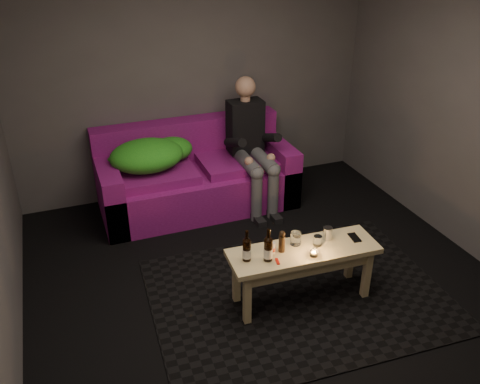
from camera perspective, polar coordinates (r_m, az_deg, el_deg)
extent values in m
plane|color=black|center=(4.38, 4.08, -11.77)|extent=(4.50, 4.50, 0.00)
plane|color=#4C494C|center=(5.69, -5.13, 12.55)|extent=(4.00, 0.00, 4.00)
cube|color=black|center=(4.43, 6.49, -11.33)|extent=(2.53, 1.90, 0.01)
cube|color=#730F5F|center=(5.61, -4.80, 0.46)|extent=(2.08, 0.94, 0.44)
cube|color=#730F5F|center=(5.74, -6.00, 5.96)|extent=(2.08, 0.23, 0.46)
cube|color=#730F5F|center=(5.42, -14.40, -0.19)|extent=(0.21, 0.94, 0.65)
cube|color=#730F5F|center=(5.86, 3.99, 2.86)|extent=(0.21, 0.94, 0.65)
cube|color=#730F5F|center=(5.36, -9.24, 1.93)|extent=(0.78, 0.63, 0.10)
cube|color=#730F5F|center=(5.57, -0.43, 3.35)|extent=(0.78, 0.63, 0.10)
ellipsoid|color=#18881F|center=(5.31, -10.43, 4.03)|extent=(0.75, 0.58, 0.31)
ellipsoid|color=#18881F|center=(5.50, -7.73, 4.77)|extent=(0.46, 0.38, 0.25)
ellipsoid|color=#18881F|center=(5.42, -13.00, 3.44)|extent=(0.33, 0.27, 0.17)
cube|color=black|center=(5.57, 0.59, 7.40)|extent=(0.38, 0.23, 0.57)
sphere|color=tan|center=(5.44, 0.61, 11.73)|extent=(0.22, 0.22, 0.22)
cylinder|color=#53555F|center=(5.37, 0.90, 3.24)|extent=(0.15, 0.52, 0.15)
cylinder|color=#53555F|center=(5.44, 2.74, 3.52)|extent=(0.15, 0.52, 0.15)
cylinder|color=#53555F|center=(5.29, 1.87, -0.64)|extent=(0.11, 0.11, 0.53)
cylinder|color=#53555F|center=(5.36, 3.73, -0.30)|extent=(0.11, 0.11, 0.53)
cube|color=black|center=(5.36, 2.09, -3.14)|extent=(0.09, 0.23, 0.06)
cube|color=black|center=(5.43, 3.92, -2.78)|extent=(0.09, 0.23, 0.06)
cube|color=#CFBF79|center=(4.11, 7.16, -6.63)|extent=(1.24, 0.45, 0.04)
cube|color=#CFBF79|center=(4.15, 7.09, -7.51)|extent=(1.08, 0.35, 0.11)
cube|color=#CFBF79|center=(4.00, 0.81, -12.01)|extent=(0.06, 0.06, 0.45)
cube|color=#CFBF79|center=(4.20, -0.42, -9.70)|extent=(0.06, 0.06, 0.45)
cube|color=#CFBF79|center=(4.37, 14.03, -8.97)|extent=(0.06, 0.06, 0.45)
cube|color=#CFBF79|center=(4.56, 12.27, -7.04)|extent=(0.06, 0.06, 0.45)
cylinder|color=black|center=(3.89, 0.76, -6.57)|extent=(0.06, 0.06, 0.18)
cylinder|color=white|center=(3.91, 0.76, -6.89)|extent=(0.07, 0.07, 0.08)
cone|color=black|center=(3.83, 0.77, -5.29)|extent=(0.06, 0.06, 0.03)
cylinder|color=black|center=(3.82, 0.78, -4.94)|extent=(0.02, 0.02, 0.08)
cylinder|color=black|center=(3.90, 3.18, -6.50)|extent=(0.07, 0.07, 0.19)
cylinder|color=white|center=(3.91, 3.17, -6.84)|extent=(0.07, 0.07, 0.08)
cone|color=black|center=(3.84, 3.22, -5.17)|extent=(0.07, 0.07, 0.03)
cylinder|color=black|center=(3.82, 3.23, -4.79)|extent=(0.03, 0.03, 0.09)
cylinder|color=silver|center=(4.01, 3.65, -6.25)|extent=(0.06, 0.06, 0.09)
cylinder|color=black|center=(4.02, 4.72, -5.81)|extent=(0.06, 0.06, 0.14)
cylinder|color=white|center=(4.12, 6.27, -5.21)|extent=(0.11, 0.11, 0.10)
cylinder|color=white|center=(4.01, 8.28, -6.83)|extent=(0.06, 0.06, 0.05)
sphere|color=orange|center=(4.01, 8.29, -6.70)|extent=(0.02, 0.02, 0.02)
cylinder|color=white|center=(4.13, 8.72, -5.43)|extent=(0.09, 0.09, 0.09)
cylinder|color=#B8BBBF|center=(4.22, 9.80, -4.59)|extent=(0.08, 0.08, 0.11)
cube|color=black|center=(4.30, 12.73, -5.00)|extent=(0.08, 0.15, 0.01)
cube|color=red|center=(3.93, 4.21, -7.77)|extent=(0.03, 0.08, 0.01)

